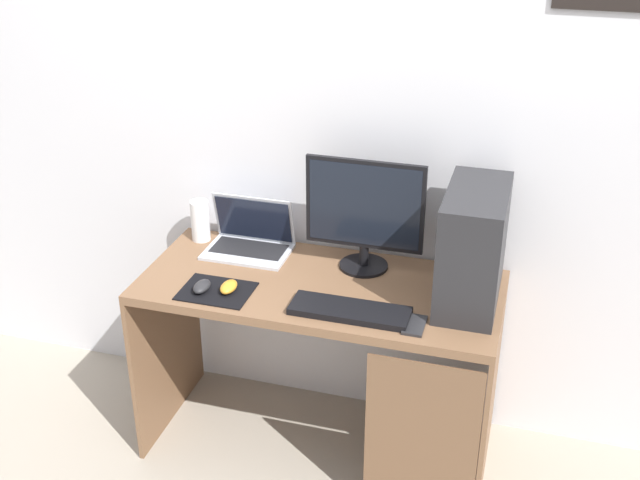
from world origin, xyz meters
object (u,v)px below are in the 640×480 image
pc_tower (473,247)px  laptop (250,240)px  keyboard (350,311)px  mouse_right (202,286)px  monitor (365,213)px  mouse_left (229,287)px  speaker (200,221)px  cell_phone (415,325)px

pc_tower → laptop: 0.92m
laptop → keyboard: bearing=-35.2°
mouse_right → pc_tower: bearing=13.2°
pc_tower → keyboard: pc_tower is taller
keyboard → mouse_right: (-0.56, -0.00, 0.01)m
monitor → mouse_left: monitor is taller
speaker → keyboard: (0.73, -0.39, -0.07)m
speaker → mouse_left: bearing=-53.6°
monitor → laptop: 0.51m
pc_tower → mouse_left: pc_tower is taller
speaker → keyboard: bearing=-27.9°
pc_tower → keyboard: bearing=-150.6°
pc_tower → mouse_right: (-0.94, -0.22, -0.19)m
laptop → mouse_right: 0.37m
cell_phone → mouse_left: bearing=177.0°
laptop → cell_phone: laptop is taller
monitor → cell_phone: monitor is taller
keyboard → laptop: bearing=144.8°
pc_tower → mouse_right: bearing=-166.8°
mouse_left → keyboard: bearing=-2.5°
mouse_right → speaker: bearing=114.2°
laptop → mouse_left: size_ratio=3.48×
keyboard → mouse_left: bearing=177.5°
keyboard → mouse_left: size_ratio=4.38×
pc_tower → speaker: pc_tower is taller
laptop → speaker: laptop is taller
pc_tower → laptop: size_ratio=1.28×
monitor → keyboard: bearing=-84.3°
keyboard → mouse_left: (-0.46, 0.02, 0.01)m
laptop → mouse_right: bearing=-97.8°
mouse_right → laptop: bearing=82.2°
mouse_left → laptop: bearing=97.6°
speaker → mouse_left: speaker is taller
mouse_left → pc_tower: bearing=13.1°
laptop → mouse_left: 0.34m
monitor → mouse_left: bearing=-143.4°
monitor → keyboard: 0.40m
cell_phone → keyboard: bearing=175.9°
laptop → pc_tower: bearing=-9.0°
mouse_right → cell_phone: bearing=-0.8°
keyboard → mouse_right: bearing=-179.5°
keyboard → cell_phone: 0.23m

